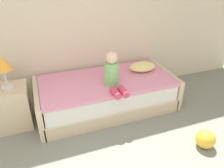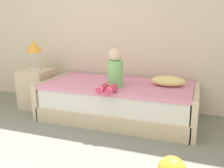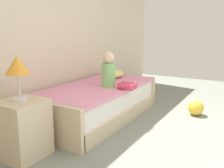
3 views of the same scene
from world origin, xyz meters
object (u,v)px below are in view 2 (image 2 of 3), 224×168
Objects in this scene: nightstand at (37,89)px; table_lamp at (34,48)px; pillow at (168,81)px; child_figure at (114,72)px; bed at (118,101)px.

table_lamp reaches higher than nightstand.
nightstand is 1.36× the size of pillow.
nightstand is at bearing 0.00° from table_lamp.
nightstand is at bearing 169.53° from child_figure.
pillow is (0.64, 0.33, -0.14)m from child_figure.
child_figure is at bearing -152.71° from pillow.
table_lamp is 2.04m from pillow.
child_figure reaches higher than pillow.
table_lamp reaches higher than pillow.
table_lamp is 1.02× the size of pillow.
nightstand is 1.18× the size of child_figure.
nightstand is 1.33× the size of table_lamp.
pillow is (2.01, 0.08, -0.37)m from table_lamp.
child_figure is at bearing -10.47° from table_lamp.
child_figure reaches higher than bed.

